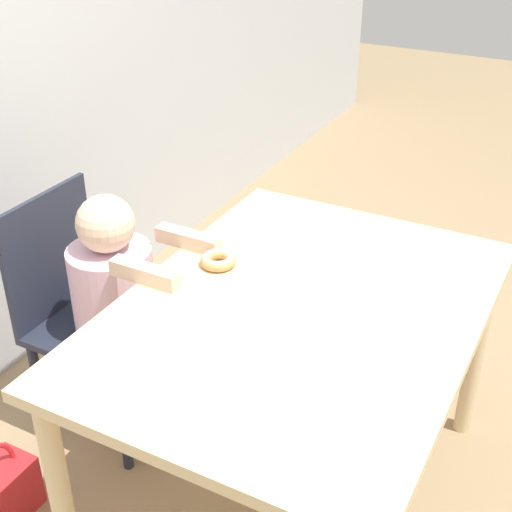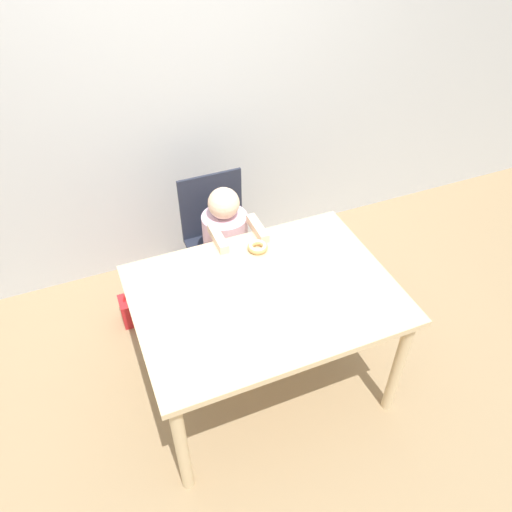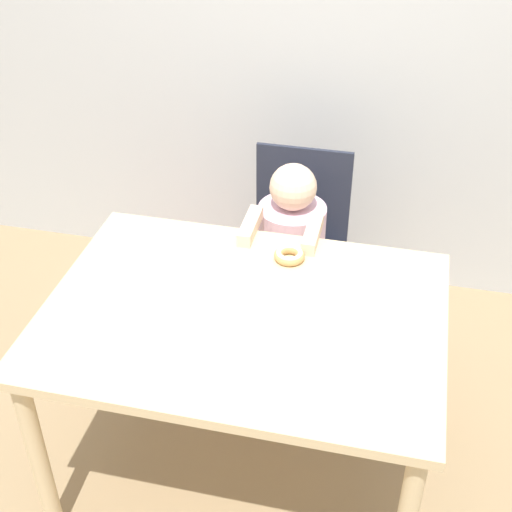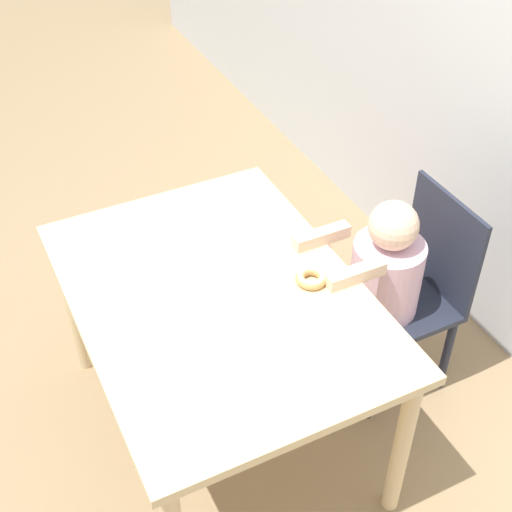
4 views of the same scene
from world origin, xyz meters
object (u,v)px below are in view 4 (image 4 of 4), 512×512
(chair, at_px, (407,292))
(handbag, at_px, (324,275))
(donut, at_px, (311,278))
(child_figure, at_px, (381,300))

(chair, relative_size, handbag, 2.81)
(donut, distance_m, handbag, 1.02)
(chair, bearing_deg, handbag, -176.38)
(handbag, bearing_deg, chair, 3.62)
(chair, xyz_separation_m, child_figure, (-0.00, -0.13, 0.01))
(child_figure, xyz_separation_m, donut, (0.06, -0.37, 0.31))
(chair, xyz_separation_m, handbag, (-0.56, -0.04, -0.34))
(child_figure, bearing_deg, donut, -80.97)
(child_figure, xyz_separation_m, handbag, (-0.56, 0.09, -0.35))
(child_figure, relative_size, handbag, 2.98)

